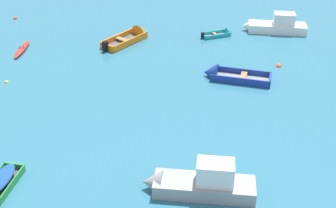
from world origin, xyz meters
TOP-DOWN VIEW (x-y plane):
  - kayak_red_distant_center at (-12.15, 26.66)m, footprint 0.69×3.30m
  - rowboat_orange_near_left at (-3.89, 29.90)m, footprint 3.69×4.60m
  - motor_launch_grey_far_left at (2.12, 11.86)m, footprint 5.32×1.55m
  - rowboat_turquoise_cluster_inner at (3.48, 31.31)m, footprint 2.79×1.91m
  - rowboat_deep_blue_far_back at (3.48, 23.60)m, footprint 4.78×2.16m
  - motor_launch_white_foreground_center at (7.77, 32.58)m, footprint 5.47×1.73m
  - mooring_buoy_trailing at (-11.27, 21.54)m, footprint 0.29×0.29m
  - mooring_buoy_far_field at (-15.45, 33.46)m, footprint 0.37×0.37m
  - mooring_buoy_central at (7.53, 25.79)m, footprint 0.41×0.41m

SIDE VIEW (x-z plane):
  - mooring_buoy_trailing at x=-11.27m, z-range -0.14..0.14m
  - mooring_buoy_far_field at x=-15.45m, z-range -0.18..0.18m
  - mooring_buoy_central at x=7.53m, z-range -0.21..0.21m
  - kayak_red_distant_center at x=-12.15m, z-range -0.01..0.31m
  - rowboat_turquoise_cluster_inner at x=3.48m, z-range -0.24..0.55m
  - rowboat_deep_blue_far_back at x=3.48m, z-range -0.45..0.91m
  - rowboat_orange_near_left at x=-3.89m, z-range -0.45..0.93m
  - motor_launch_white_foreground_center at x=7.77m, z-range -0.42..1.51m
  - motor_launch_grey_far_left at x=2.12m, z-range -0.44..1.62m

